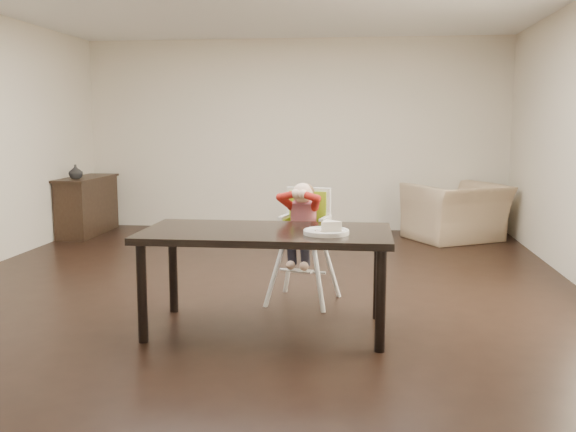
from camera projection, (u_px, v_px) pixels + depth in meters
name	position (u px, v px, depth m)	size (l,w,h in m)	color
ground	(254.00, 290.00, 5.90)	(7.00, 7.00, 0.00)	black
room_walls	(253.00, 85.00, 5.64)	(6.02, 7.02, 2.71)	beige
dining_table	(267.00, 241.00, 4.67)	(1.80, 0.90, 0.75)	black
high_chair	(304.00, 218.00, 5.43)	(0.51, 0.51, 1.02)	white
plate	(327.00, 230.00, 4.48)	(0.36, 0.36, 0.09)	white
armchair	(457.00, 203.00, 8.33)	(1.13, 0.74, 0.99)	tan
sideboard	(87.00, 205.00, 8.82)	(0.44, 1.26, 0.79)	black
vase	(76.00, 172.00, 8.44)	(0.18, 0.19, 0.18)	#99999E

